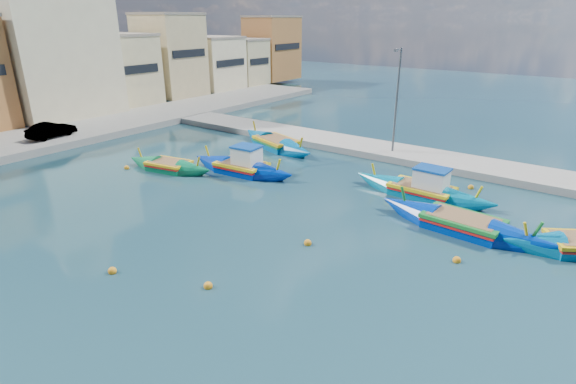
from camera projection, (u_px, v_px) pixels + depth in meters
ground at (351, 287)px, 17.80m from camera, size 160.00×160.00×0.00m
east_quay at (475, 167)px, 31.27m from camera, size 4.00×70.00×0.50m
north_townhouses at (21, 73)px, 42.57m from camera, size 83.20×7.87×10.19m
church_block at (45, 34)px, 44.18m from camera, size 10.00×10.00×19.10m
quay_street_lamp at (396, 100)px, 32.65m from camera, size 1.18×0.16×8.00m
luzzu_turquoise_cabin at (422, 191)px, 26.65m from camera, size 2.30×9.06×2.89m
luzzu_blue_cabin at (242, 168)px, 30.71m from camera, size 2.68×8.58×2.99m
luzzu_cyan_mid at (276, 144)px, 36.66m from camera, size 5.11×9.64×2.79m
luzzu_green at (169, 167)px, 31.30m from camera, size 3.09×7.33×2.24m
luzzu_blue_south at (462, 225)px, 22.41m from camera, size 2.83×9.35×2.66m
mooring_buoys at (238, 233)px, 22.02m from camera, size 24.99×23.09×0.36m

